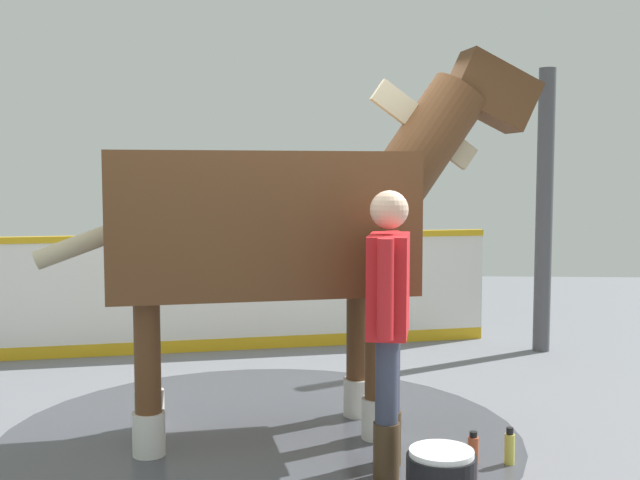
{
  "coord_description": "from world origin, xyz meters",
  "views": [
    {
      "loc": [
        -0.62,
        5.04,
        1.72
      ],
      "look_at": [
        -0.39,
        0.35,
        1.32
      ],
      "focal_mm": 43.71,
      "sensor_mm": 36.0,
      "label": 1
    }
  ],
  "objects": [
    {
      "name": "wet_patch",
      "position": [
        0.02,
        0.04,
        0.0
      ],
      "size": [
        3.42,
        3.42,
        0.0
      ],
      "primitive_type": "cylinder",
      "color": "#42444C",
      "rests_on": "ground"
    },
    {
      "name": "wash_bucket",
      "position": [
        -1.05,
        1.15,
        0.15
      ],
      "size": [
        0.36,
        0.36,
        0.31
      ],
      "color": "black",
      "rests_on": "ground"
    },
    {
      "name": "handler",
      "position": [
        -0.79,
        0.65,
        0.93
      ],
      "size": [
        0.26,
        0.66,
        1.63
      ],
      "rotation": [
        0.0,
        0.0,
        -0.1
      ],
      "color": "#47331E",
      "rests_on": "ground"
    },
    {
      "name": "horse",
      "position": [
        -0.11,
        0.01,
        1.4
      ],
      "size": [
        3.26,
        1.35,
        2.55
      ],
      "rotation": [
        0.0,
        0.0,
        -2.88
      ],
      "color": "brown",
      "rests_on": "ground"
    },
    {
      "name": "roof_post_near",
      "position": [
        -2.39,
        -2.52,
        1.36
      ],
      "size": [
        0.16,
        0.16,
        2.71
      ],
      "primitive_type": "cylinder",
      "color": "#4C4C51",
      "rests_on": "ground"
    },
    {
      "name": "bottle_spray",
      "position": [
        -1.31,
        0.49,
        0.09
      ],
      "size": [
        0.07,
        0.07,
        0.19
      ],
      "color": "#CC5933",
      "rests_on": "ground"
    },
    {
      "name": "bottle_shampoo",
      "position": [
        -1.52,
        0.51,
        0.1
      ],
      "size": [
        0.06,
        0.06,
        0.22
      ],
      "color": "#D8CC4C",
      "rests_on": "ground"
    },
    {
      "name": "barrier_wall",
      "position": [
        0.67,
        -2.39,
        0.53
      ],
      "size": [
        5.14,
        1.45,
        1.14
      ],
      "color": "white",
      "rests_on": "ground"
    },
    {
      "name": "ground_plane",
      "position": [
        0.0,
        0.0,
        -0.01
      ],
      "size": [
        16.0,
        16.0,
        0.02
      ],
      "primitive_type": "cube",
      "color": "slate"
    }
  ]
}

